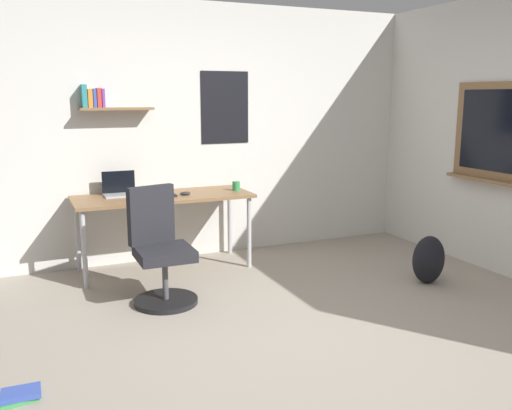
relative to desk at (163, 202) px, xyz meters
name	(u,v)px	position (x,y,z in m)	size (l,w,h in m)	color
ground_plane	(310,344)	(0.49, -2.04, -0.67)	(5.20, 5.20, 0.00)	#9E9384
wall_back	(197,132)	(0.48, 0.41, 0.63)	(5.00, 0.30, 2.60)	silver
desk	(163,202)	(0.00, 0.00, 0.00)	(1.68, 0.66, 0.74)	olive
office_chair	(161,254)	(-0.25, -0.84, -0.26)	(0.52, 0.54, 0.95)	black
laptop	(120,190)	(-0.38, 0.15, 0.12)	(0.31, 0.21, 0.23)	#ADAFB5
keyboard	(156,196)	(-0.08, -0.08, 0.08)	(0.37, 0.13, 0.02)	black
computer_mouse	(185,193)	(0.20, -0.08, 0.08)	(0.10, 0.06, 0.03)	#262628
coffee_mug	(236,186)	(0.74, -0.03, 0.11)	(0.08, 0.08, 0.09)	#338C4C
backpack	(429,260)	(2.08, -1.36, -0.45)	(0.32, 0.22, 0.44)	black
book_stack_on_floor	(20,396)	(-1.35, -2.01, -0.64)	(0.24, 0.18, 0.05)	#3D934C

